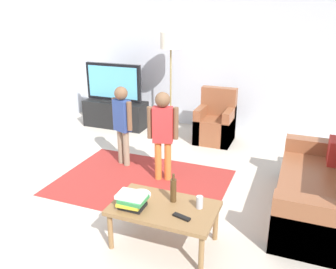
{
  "coord_description": "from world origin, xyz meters",
  "views": [
    {
      "loc": [
        1.56,
        -3.35,
        2.22
      ],
      "look_at": [
        0.0,
        0.6,
        0.65
      ],
      "focal_mm": 37.8,
      "sensor_mm": 36.0,
      "label": 1
    }
  ],
  "objects": [
    {
      "name": "ground",
      "position": [
        0.0,
        0.0,
        0.0
      ],
      "size": [
        7.8,
        7.8,
        0.0
      ],
      "primitive_type": "plane",
      "color": "beige"
    },
    {
      "name": "wall_back",
      "position": [
        0.0,
        3.0,
        1.35
      ],
      "size": [
        6.0,
        0.12,
        2.7
      ],
      "primitive_type": "cube",
      "color": "silver",
      "rests_on": "ground"
    },
    {
      "name": "area_rug",
      "position": [
        -0.3,
        0.4,
        0.0
      ],
      "size": [
        2.2,
        1.6,
        0.01
      ],
      "primitive_type": "cube",
      "color": "#9E2D28",
      "rests_on": "ground"
    },
    {
      "name": "tv_stand",
      "position": [
        -1.75,
        2.3,
        0.24
      ],
      "size": [
        1.2,
        0.44,
        0.5
      ],
      "color": "black",
      "rests_on": "ground"
    },
    {
      "name": "tv",
      "position": [
        -1.75,
        2.28,
        0.85
      ],
      "size": [
        1.1,
        0.28,
        0.71
      ],
      "color": "black",
      "rests_on": "tv_stand"
    },
    {
      "name": "couch",
      "position": [
        1.9,
        0.45,
        0.29
      ],
      "size": [
        0.8,
        1.8,
        0.86
      ],
      "color": "brown",
      "rests_on": "ground"
    },
    {
      "name": "armchair",
      "position": [
        0.22,
        2.26,
        0.3
      ],
      "size": [
        0.6,
        0.6,
        0.9
      ],
      "color": "brown",
      "rests_on": "ground"
    },
    {
      "name": "floor_lamp",
      "position": [
        -0.68,
        2.45,
        1.54
      ],
      "size": [
        0.36,
        0.36,
        1.78
      ],
      "color": "#262626",
      "rests_on": "ground"
    },
    {
      "name": "child_near_tv",
      "position": [
        -0.79,
        0.83,
        0.7
      ],
      "size": [
        0.37,
        0.22,
        1.16
      ],
      "color": "gray",
      "rests_on": "ground"
    },
    {
      "name": "child_center",
      "position": [
        -0.07,
        0.6,
        0.72
      ],
      "size": [
        0.39,
        0.21,
        1.2
      ],
      "color": "orange",
      "rests_on": "ground"
    },
    {
      "name": "coffee_table",
      "position": [
        0.46,
        -0.66,
        0.37
      ],
      "size": [
        1.0,
        0.6,
        0.42
      ],
      "color": "olive",
      "rests_on": "ground"
    },
    {
      "name": "book_stack",
      "position": [
        0.18,
        -0.78,
        0.49
      ],
      "size": [
        0.27,
        0.23,
        0.13
      ],
      "color": "black",
      "rests_on": "coffee_table"
    },
    {
      "name": "bottle",
      "position": [
        0.51,
        -0.54,
        0.54
      ],
      "size": [
        0.06,
        0.06,
        0.29
      ],
      "color": "#4C3319",
      "rests_on": "coffee_table"
    },
    {
      "name": "tv_remote",
      "position": [
        0.68,
        -0.78,
        0.43
      ],
      "size": [
        0.18,
        0.09,
        0.02
      ],
      "primitive_type": "cube",
      "rotation": [
        0.0,
        0.0,
        -0.26
      ],
      "color": "black",
      "rests_on": "coffee_table"
    },
    {
      "name": "soda_can",
      "position": [
        0.78,
        -0.56,
        0.48
      ],
      "size": [
        0.07,
        0.07,
        0.12
      ],
      "primitive_type": "cylinder",
      "color": "silver",
      "rests_on": "coffee_table"
    },
    {
      "name": "plate",
      "position": [
        0.16,
        -0.56,
        0.43
      ],
      "size": [
        0.22,
        0.22,
        0.02
      ],
      "color": "white",
      "rests_on": "coffee_table"
    }
  ]
}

